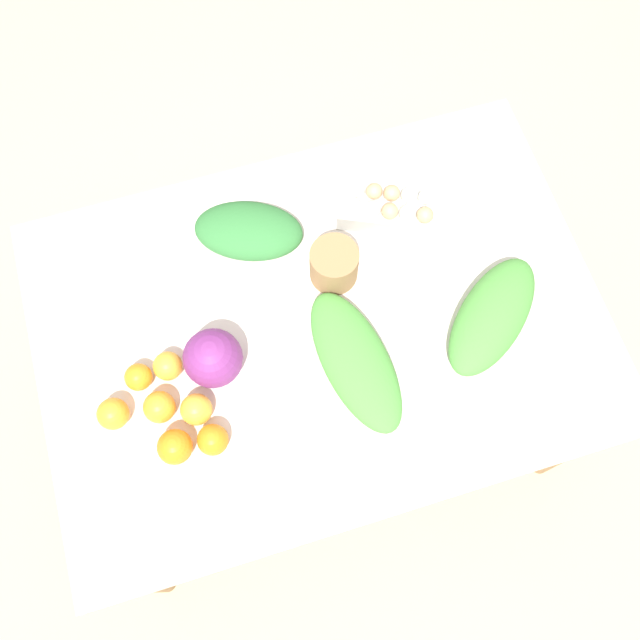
# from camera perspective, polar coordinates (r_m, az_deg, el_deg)

# --- Properties ---
(ground_plane) EXTENTS (8.00, 8.00, 0.00)m
(ground_plane) POSITION_cam_1_polar(r_m,az_deg,el_deg) (2.55, 0.00, -6.32)
(ground_plane) COLOR #C6B289
(dining_table) EXTENTS (1.43, 1.01, 0.78)m
(dining_table) POSITION_cam_1_polar(r_m,az_deg,el_deg) (1.89, 0.00, -1.20)
(dining_table) COLOR silver
(dining_table) RESTS_ON ground_plane
(cabbage_purple) EXTENTS (0.14, 0.14, 0.14)m
(cabbage_purple) POSITION_cam_1_polar(r_m,az_deg,el_deg) (1.72, -8.56, -3.04)
(cabbage_purple) COLOR #7A2D75
(cabbage_purple) RESTS_ON dining_table
(egg_carton) EXTENTS (0.29, 0.22, 0.09)m
(egg_carton) POSITION_cam_1_polar(r_m,az_deg,el_deg) (1.91, 5.59, 8.94)
(egg_carton) COLOR #A8A8A3
(egg_carton) RESTS_ON dining_table
(paper_bag) EXTENTS (0.12, 0.12, 0.11)m
(paper_bag) POSITION_cam_1_polar(r_m,az_deg,el_deg) (1.81, 1.13, 4.45)
(paper_bag) COLOR #997047
(paper_bag) RESTS_ON dining_table
(greens_bunch_chard) EXTENTS (0.21, 0.41, 0.07)m
(greens_bunch_chard) POSITION_cam_1_polar(r_m,az_deg,el_deg) (1.74, 2.85, -3.28)
(greens_bunch_chard) COLOR #4C933D
(greens_bunch_chard) RESTS_ON dining_table
(greens_bunch_kale) EXTENTS (0.37, 0.35, 0.09)m
(greens_bunch_kale) POSITION_cam_1_polar(r_m,az_deg,el_deg) (1.82, 13.62, 0.32)
(greens_bunch_kale) COLOR #4C933D
(greens_bunch_kale) RESTS_ON dining_table
(greens_bunch_beet_tops) EXTENTS (0.33, 0.27, 0.09)m
(greens_bunch_beet_tops) POSITION_cam_1_polar(r_m,az_deg,el_deg) (1.87, -5.73, 7.11)
(greens_bunch_beet_tops) COLOR #337538
(greens_bunch_beet_tops) RESTS_ON dining_table
(orange_0) EXTENTS (0.08, 0.08, 0.08)m
(orange_0) POSITION_cam_1_polar(r_m,az_deg,el_deg) (1.74, -12.72, -6.81)
(orange_0) COLOR orange
(orange_0) RESTS_ON dining_table
(orange_1) EXTENTS (0.07, 0.07, 0.07)m
(orange_1) POSITION_cam_1_polar(r_m,az_deg,el_deg) (1.71, -8.57, -9.45)
(orange_1) COLOR orange
(orange_1) RESTS_ON dining_table
(orange_2) EXTENTS (0.07, 0.07, 0.07)m
(orange_2) POSITION_cam_1_polar(r_m,az_deg,el_deg) (1.77, -12.09, -3.62)
(orange_2) COLOR #F9A833
(orange_2) RESTS_ON dining_table
(orange_3) EXTENTS (0.08, 0.08, 0.08)m
(orange_3) POSITION_cam_1_polar(r_m,az_deg,el_deg) (1.71, -11.53, -9.91)
(orange_3) COLOR orange
(orange_3) RESTS_ON dining_table
(orange_4) EXTENTS (0.08, 0.08, 0.08)m
(orange_4) POSITION_cam_1_polar(r_m,az_deg,el_deg) (1.77, -16.22, -7.21)
(orange_4) COLOR orange
(orange_4) RESTS_ON dining_table
(orange_5) EXTENTS (0.07, 0.07, 0.07)m
(orange_5) POSITION_cam_1_polar(r_m,az_deg,el_deg) (1.78, -14.33, -4.45)
(orange_5) COLOR orange
(orange_5) RESTS_ON dining_table
(orange_6) EXTENTS (0.08, 0.08, 0.08)m
(orange_6) POSITION_cam_1_polar(r_m,az_deg,el_deg) (1.73, -9.87, -7.06)
(orange_6) COLOR #F9A833
(orange_6) RESTS_ON dining_table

